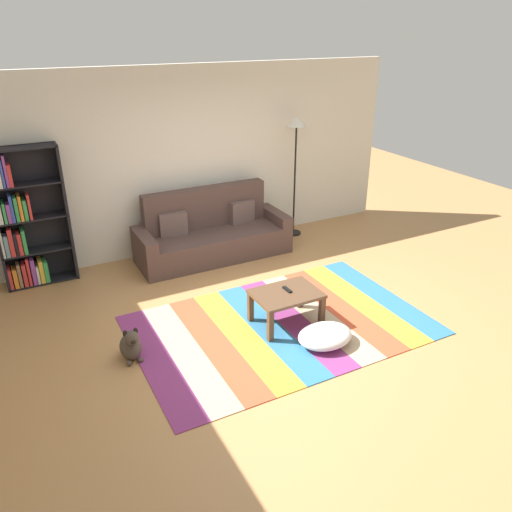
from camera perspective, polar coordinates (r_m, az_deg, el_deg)
name	(u,v)px	position (r m, az deg, el deg)	size (l,w,h in m)	color
ground_plane	(273,319)	(6.06, 1.90, -7.16)	(14.00, 14.00, 0.00)	#B27F4C
back_wall	(190,160)	(7.69, -7.50, 10.63)	(6.80, 0.10, 2.70)	silver
rug	(281,325)	(5.95, 2.83, -7.79)	(3.34, 2.14, 0.01)	#843370
couch	(212,235)	(7.57, -5.01, 2.43)	(2.26, 0.80, 1.00)	#4C3833
bookshelf	(24,224)	(7.16, -24.72, 3.32)	(0.90, 0.28, 1.84)	black
coffee_table	(286,298)	(5.82, 3.42, -4.72)	(0.76, 0.56, 0.40)	#513826
pouf	(325,336)	(5.62, 7.77, -8.91)	(0.62, 0.48, 0.20)	white
dog	(131,345)	(5.49, -13.93, -9.76)	(0.22, 0.35, 0.40)	#473D33
standing_lamp	(296,138)	(8.03, 4.54, 13.17)	(0.32, 0.32, 1.91)	black
tv_remote	(287,289)	(5.83, 3.53, -3.79)	(0.04, 0.15, 0.02)	black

